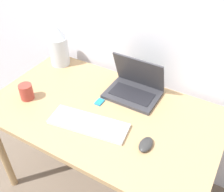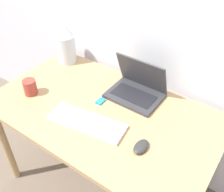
# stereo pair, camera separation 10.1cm
# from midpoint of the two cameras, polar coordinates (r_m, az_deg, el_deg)

# --- Properties ---
(wall_back) EXTENTS (6.00, 0.05, 2.50)m
(wall_back) POSITION_cam_midpoint_polar(r_m,az_deg,el_deg) (1.61, 9.76, 19.00)
(wall_back) COLOR silver
(wall_back) RESTS_ON ground_plane
(desk) EXTENTS (1.33, 0.78, 0.77)m
(desk) POSITION_cam_midpoint_polar(r_m,az_deg,el_deg) (1.58, -0.15, -5.55)
(desk) COLOR tan
(desk) RESTS_ON ground_plane
(laptop) EXTENTS (0.32, 0.24, 0.24)m
(laptop) POSITION_cam_midpoint_polar(r_m,az_deg,el_deg) (1.61, 7.28, 1.72)
(laptop) COLOR #333338
(laptop) RESTS_ON desk
(keyboard) EXTENTS (0.45, 0.21, 0.02)m
(keyboard) POSITION_cam_midpoint_polar(r_m,az_deg,el_deg) (1.44, -3.53, -5.76)
(keyboard) COLOR silver
(keyboard) RESTS_ON desk
(mouse) EXTENTS (0.06, 0.10, 0.03)m
(mouse) POSITION_cam_midpoint_polar(r_m,az_deg,el_deg) (1.33, 8.55, -10.92)
(mouse) COLOR #2D2D2D
(mouse) RESTS_ON desk
(vase) EXTENTS (0.13, 0.13, 0.29)m
(vase) POSITION_cam_midpoint_polar(r_m,az_deg,el_deg) (1.90, -8.54, 11.13)
(vase) COLOR silver
(vase) RESTS_ON desk
(mp3_player) EXTENTS (0.04, 0.06, 0.01)m
(mp3_player) POSITION_cam_midpoint_polar(r_m,az_deg,el_deg) (1.57, -0.70, -1.21)
(mp3_player) COLOR #1E7FB7
(mp3_player) RESTS_ON desk
(mug) EXTENTS (0.08, 0.08, 0.10)m
(mug) POSITION_cam_midpoint_polar(r_m,az_deg,el_deg) (1.67, -15.78, 1.82)
(mug) COLOR #9E382D
(mug) RESTS_ON desk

